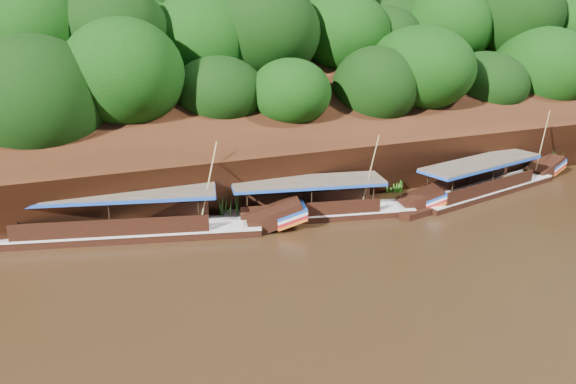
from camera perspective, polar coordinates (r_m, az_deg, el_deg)
name	(u,v)px	position (r m, az deg, el deg)	size (l,w,h in m)	color
ground	(394,270)	(26.40, 10.72, -7.83)	(160.00, 160.00, 0.00)	black
riverbank	(238,133)	(45.40, -5.10, 6.03)	(120.00, 30.06, 19.40)	black
boat_0	(493,184)	(38.94, 20.10, 0.79)	(14.08, 4.78, 5.49)	black
boat_1	(331,208)	(32.33, 4.37, -1.61)	(13.05, 4.54, 5.30)	black
boat_2	(147,225)	(30.43, -14.12, -3.31)	(16.01, 6.05, 5.35)	black
reeds	(266,198)	(32.79, -2.22, -0.58)	(48.72, 2.56, 2.18)	#33711C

